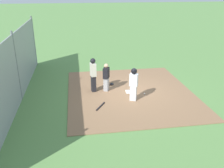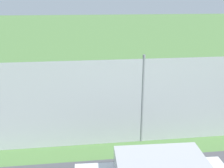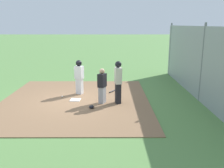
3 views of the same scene
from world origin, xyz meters
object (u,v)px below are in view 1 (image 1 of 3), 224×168
(catcher_mask, at_px, (112,84))
(home_plate, at_px, (130,92))
(catcher, at_px, (106,77))
(runner, at_px, (134,82))
(baseball_bat, at_px, (100,106))
(umpire, at_px, (93,74))
(baseball, at_px, (144,94))

(catcher_mask, bearing_deg, home_plate, 36.37)
(catcher, relative_size, catcher_mask, 6.16)
(catcher_mask, bearing_deg, runner, 19.44)
(catcher, height_order, runner, runner)
(catcher, relative_size, baseball_bat, 1.76)
(runner, bearing_deg, baseball_bat, 131.26)
(catcher, bearing_deg, umpire, -157.04)
(umpire, bearing_deg, runner, -46.43)
(home_plate, relative_size, runner, 0.27)
(catcher, bearing_deg, runner, -25.68)
(baseball_bat, relative_size, catcher_mask, 3.50)
(home_plate, relative_size, umpire, 0.25)
(catcher, height_order, baseball, catcher)
(catcher, bearing_deg, catcher_mask, 84.61)
(runner, height_order, baseball, runner)
(catcher, bearing_deg, home_plate, 6.83)
(catcher, xyz_separation_m, runner, (1.36, 1.13, 0.17))
(runner, bearing_deg, umpire, 77.64)
(baseball_bat, bearing_deg, runner, -42.28)
(baseball, bearing_deg, catcher_mask, -135.92)
(umpire, xyz_separation_m, baseball, (0.83, 2.53, -0.91))
(baseball_bat, height_order, catcher_mask, catcher_mask)
(home_plate, xyz_separation_m, catcher, (-0.39, -1.20, 0.75))
(umpire, bearing_deg, home_plate, -21.13)
(baseball_bat, bearing_deg, catcher_mask, 11.73)
(umpire, distance_m, baseball, 2.81)
(baseball_bat, bearing_deg, baseball, -34.97)
(baseball_bat, height_order, baseball, baseball)
(runner, distance_m, baseball_bat, 1.93)
(umpire, xyz_separation_m, baseball_bat, (1.86, 0.15, -0.92))
(umpire, relative_size, baseball, 24.16)
(baseball_bat, distance_m, baseball, 2.59)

